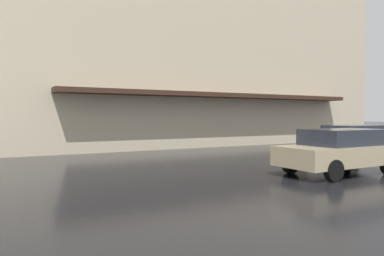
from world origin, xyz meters
The scene contains 3 objects.
haussmann_block_corner centered at (20.24, -14.91, 9.60)m, with size 16.70×26.50×19.61m.
car_champagne centered at (2.50, -12.84, 0.76)m, with size 1.85×4.10×1.41m.
car_silver centered at (5.50, -17.58, 0.76)m, with size 1.85×4.10×1.41m.
Camera 1 is at (-5.02, -3.34, 1.83)m, focal length 33.39 mm.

